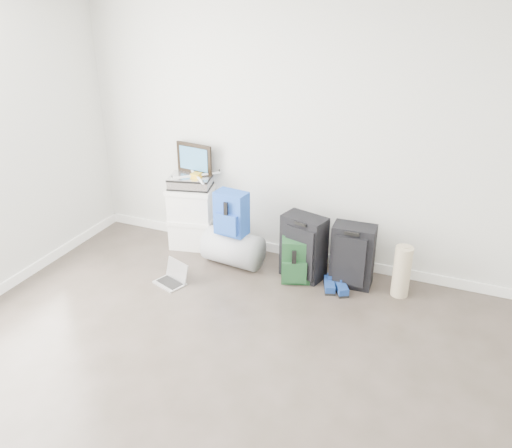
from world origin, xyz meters
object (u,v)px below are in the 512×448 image
at_px(duffel_bag, 233,248).
at_px(large_suitcase, 303,247).
at_px(boxes_stack, 193,216).
at_px(laptop, 173,278).
at_px(carry_on, 352,256).
at_px(briefcase, 191,181).

bearing_deg(duffel_bag, large_suitcase, 9.59).
height_order(boxes_stack, large_suitcase, boxes_stack).
distance_m(duffel_bag, laptop, 0.70).
relative_size(carry_on, laptop, 1.80).
distance_m(duffel_bag, carry_on, 1.22).
bearing_deg(large_suitcase, duffel_bag, -162.11).
xyz_separation_m(duffel_bag, carry_on, (1.21, 0.07, 0.13)).
bearing_deg(briefcase, carry_on, -18.86).
distance_m(briefcase, laptop, 1.07).
distance_m(boxes_stack, laptop, 0.86).
relative_size(briefcase, carry_on, 0.69).
bearing_deg(laptop, carry_on, 42.16).
height_order(briefcase, large_suitcase, briefcase).
bearing_deg(duffel_bag, briefcase, 165.77).
xyz_separation_m(duffel_bag, large_suitcase, (0.74, 0.04, 0.14)).
relative_size(briefcase, duffel_bag, 0.74).
distance_m(large_suitcase, laptop, 1.30).
bearing_deg(briefcase, duffel_bag, -34.73).
distance_m(briefcase, duffel_bag, 0.84).
bearing_deg(boxes_stack, carry_on, -16.86).
relative_size(large_suitcase, carry_on, 1.04).
bearing_deg(laptop, large_suitcase, 48.87).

